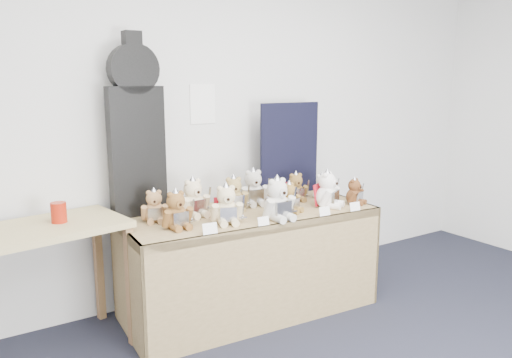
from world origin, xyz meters
TOP-DOWN VIEW (x-y plane):
  - room_shell at (-0.01, 2.49)m, footprint 6.00×6.00m
  - display_table at (0.08, 1.91)m, footprint 1.86×0.87m
  - side_table at (-1.30, 2.14)m, footprint 1.07×0.70m
  - guitar_case at (-0.60, 2.33)m, footprint 0.38×0.12m
  - navy_board at (0.67, 2.29)m, footprint 0.56×0.02m
  - red_cup at (-1.17, 2.16)m, footprint 0.09×0.09m
  - teddy_front_far_left at (-0.52, 1.88)m, footprint 0.23×0.18m
  - teddy_front_left at (-0.20, 1.81)m, footprint 0.24×0.22m
  - teddy_front_centre at (0.14, 1.71)m, footprint 0.27×0.22m
  - teddy_front_right at (0.33, 1.81)m, footprint 0.20×0.19m
  - teddy_front_far_right at (0.65, 1.78)m, footprint 0.25×0.25m
  - teddy_front_end at (0.89, 1.75)m, footprint 0.19×0.17m
  - teddy_back_left at (-0.30, 2.09)m, footprint 0.25×0.21m
  - teddy_back_centre_left at (0.02, 2.08)m, footprint 0.23×0.21m
  - teddy_back_centre_right at (0.23, 2.14)m, footprint 0.25×0.22m
  - teddy_back_right at (0.57, 2.07)m, footprint 0.20×0.19m
  - teddy_back_end at (0.81, 2.03)m, footprint 0.18×0.16m
  - teddy_back_far_left at (-0.58, 2.10)m, footprint 0.20×0.19m
  - entry_card_a at (-0.40, 1.65)m, footprint 0.10×0.03m
  - entry_card_b at (-0.02, 1.63)m, footprint 0.08×0.02m
  - entry_card_c at (0.47, 1.60)m, footprint 0.09×0.02m
  - entry_card_d at (0.74, 1.58)m, footprint 0.09×0.02m

SIDE VIEW (x-z plane):
  - display_table at x=0.08m, z-range 0.22..0.97m
  - side_table at x=-1.30m, z-range 0.29..1.12m
  - entry_card_b at x=-0.02m, z-range 0.76..0.82m
  - entry_card_d at x=0.74m, z-range 0.76..0.82m
  - entry_card_c at x=0.47m, z-range 0.76..0.82m
  - entry_card_a at x=-0.40m, z-range 0.76..0.83m
  - teddy_back_end at x=0.81m, z-range 0.74..0.96m
  - teddy_front_end at x=0.89m, z-range 0.74..0.96m
  - teddy_front_right at x=0.33m, z-range 0.73..0.98m
  - teddy_back_far_left at x=-0.58m, z-range 0.73..0.98m
  - teddy_back_right at x=0.57m, z-range 0.73..0.98m
  - teddy_front_far_left at x=-0.52m, z-range 0.73..1.01m
  - teddy_back_centre_left at x=0.02m, z-range 0.73..1.01m
  - teddy_front_left at x=-0.20m, z-range 0.73..1.02m
  - teddy_back_left at x=-0.30m, z-range 0.73..1.03m
  - teddy_front_far_right at x=0.65m, z-range 0.73..1.03m
  - teddy_back_centre_right at x=0.23m, z-range 0.73..1.03m
  - teddy_front_centre at x=0.14m, z-range 0.73..1.05m
  - red_cup at x=-1.17m, z-range 0.83..0.96m
  - navy_board at x=0.67m, z-range 0.76..1.51m
  - guitar_case at x=-0.60m, z-range 0.74..1.99m
  - room_shell at x=-0.01m, z-range -1.49..4.51m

